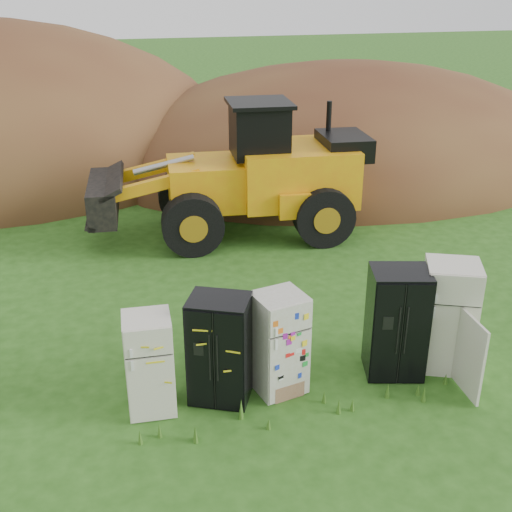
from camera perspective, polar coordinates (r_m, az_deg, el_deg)
The scene contains 8 objects.
ground at distance 10.59m, azimuth 4.83°, elevation -11.10°, with size 120.00×120.00×0.00m, color #255115.
fridge_leftmost at distance 9.70m, azimuth -9.45°, elevation -9.43°, with size 0.69×0.66×1.57m, color silver, non-canonical shape.
fridge_black_side at distance 9.79m, azimuth -3.23°, elevation -8.26°, with size 0.89×0.70×1.71m, color black, non-canonical shape.
fridge_sticker at distance 9.98m, azimuth 2.05°, elevation -7.73°, with size 0.74×0.68×1.66m, color silver, non-canonical shape.
fridge_black_right at distance 10.60m, azimuth 12.38°, elevation -5.78°, with size 0.91×0.76×1.83m, color black, non-canonical shape.
fridge_open_door at distance 10.96m, azimuth 16.70°, elevation -5.13°, with size 0.84×0.78×1.86m, color silver, non-canonical shape.
wheel_loader at distance 15.71m, azimuth -2.73°, elevation 7.57°, with size 6.83×2.77×3.30m, color orange, non-canonical shape.
dirt_mound_right at distance 22.70m, azimuth 7.62°, elevation 8.20°, with size 16.35×11.99×6.81m, color #4A2518.
Camera 1 is at (-2.95, -8.17, 6.06)m, focal length 45.00 mm.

